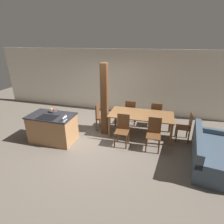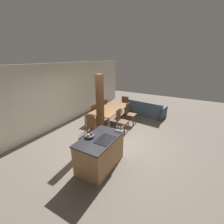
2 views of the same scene
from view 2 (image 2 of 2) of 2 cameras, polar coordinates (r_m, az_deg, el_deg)
The scene contains 16 objects.
ground_plane at distance 5.57m, azimuth -1.21°, elevation -11.46°, with size 16.00×16.00×0.00m, color #665B51.
wall_back at distance 6.74m, azimuth -21.89°, elevation 5.26°, with size 11.20×0.08×2.70m.
kitchen_island at distance 4.32m, azimuth -4.57°, elevation -14.92°, with size 1.40×0.83×0.90m.
fruit_bowl at distance 4.13m, azimuth -8.51°, elevation -8.95°, with size 0.26×0.26×0.11m.
wine_glass_near at distance 4.35m, azimuth 3.66°, elevation -5.77°, with size 0.06×0.06×0.17m.
wine_glass_middle at distance 4.38m, azimuth 2.76°, elevation -5.56°, with size 0.06×0.06×0.17m.
wine_glass_far at distance 4.41m, azimuth 1.88°, elevation -5.36°, with size 0.06×0.06×0.17m.
dining_table at distance 6.74m, azimuth -0.40°, elevation 0.79°, with size 2.08×1.01×0.76m.
dining_chair_near_left at distance 6.11m, azimuth 3.40°, elevation -3.16°, with size 0.40×0.40×0.96m.
dining_chair_near_right at distance 6.91m, azimuth 6.77°, elevation -0.43°, with size 0.40×0.40×0.96m.
dining_chair_far_left at distance 6.81m, azimuth -7.66°, elevation -0.77°, with size 0.40×0.40×0.96m.
dining_chair_far_right at distance 7.53m, azimuth -3.47°, elevation 1.47°, with size 0.40×0.40×0.96m.
dining_chair_head_end at distance 5.71m, azimuth -7.40°, elevation -5.05°, with size 0.40×0.40×0.96m.
dining_chair_foot_end at distance 8.00m, azimuth 4.58°, elevation 2.58°, with size 0.40×0.40×0.96m.
couch at distance 8.21m, azimuth 12.48°, elevation 0.88°, with size 1.17×2.14×0.79m.
timber_post at distance 5.51m, azimuth -4.56°, elevation 1.84°, with size 0.21×0.21×2.39m.
Camera 2 is at (-4.08, -2.39, 2.94)m, focal length 24.00 mm.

